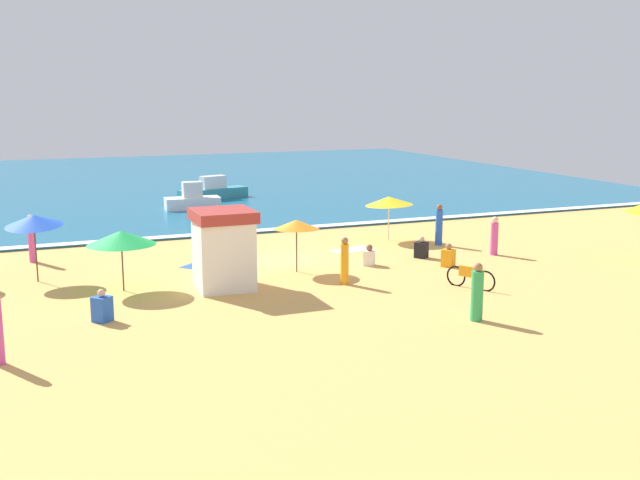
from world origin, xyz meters
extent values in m
plane|color=#E0A856|center=(0.00, 0.00, 0.00)|extent=(60.00, 60.00, 0.00)
cube|color=#196084|center=(0.00, 28.00, 0.05)|extent=(60.00, 44.00, 0.10)
cube|color=white|center=(0.00, 6.30, 0.10)|extent=(57.00, 0.70, 0.01)
cube|color=white|center=(-3.20, -3.07, 1.14)|extent=(1.90, 1.97, 2.28)
cube|color=#A5332D|center=(-3.20, -3.07, 2.46)|extent=(1.94, 2.03, 0.37)
cylinder|color=#4C3823|center=(-0.13, -1.78, 0.93)|extent=(0.05, 0.05, 1.87)
cone|color=orange|center=(-0.13, -1.78, 1.75)|extent=(2.13, 2.14, 0.40)
cylinder|color=#4C3823|center=(-6.38, -2.16, 0.98)|extent=(0.05, 0.05, 1.97)
cone|color=green|center=(-6.38, -2.16, 1.79)|extent=(3.10, 3.10, 0.47)
cylinder|color=silver|center=(5.75, 2.36, 0.94)|extent=(0.05, 0.05, 1.89)
cone|color=yellow|center=(5.75, 2.36, 1.75)|extent=(2.96, 2.95, 0.48)
cylinder|color=#4C3823|center=(-8.96, 0.25, 1.15)|extent=(0.05, 0.05, 2.29)
cone|color=blue|center=(-8.96, 0.25, 2.15)|extent=(2.56, 2.58, 0.57)
torus|color=black|center=(4.67, -6.70, 0.33)|extent=(0.39, 0.66, 0.72)
torus|color=black|center=(4.14, -5.74, 0.33)|extent=(0.39, 0.66, 0.72)
cube|color=orange|center=(4.41, -6.22, 0.55)|extent=(0.47, 0.80, 0.36)
cylinder|color=green|center=(2.52, -9.40, 0.73)|extent=(0.48, 0.48, 1.46)
sphere|color=#9E6B47|center=(2.52, -9.40, 1.57)|extent=(0.26, 0.26, 0.26)
cylinder|color=blue|center=(7.22, 0.54, 0.76)|extent=(0.41, 0.41, 1.51)
sphere|color=brown|center=(7.22, 0.54, 1.63)|extent=(0.26, 0.26, 0.26)
cube|color=white|center=(2.78, -1.83, 0.28)|extent=(0.56, 0.56, 0.56)
sphere|color=brown|center=(2.78, -1.83, 0.68)|extent=(0.25, 0.25, 0.25)
cylinder|color=#D84CA5|center=(-8.99, 3.58, 0.82)|extent=(0.33, 0.33, 1.64)
sphere|color=#DBA884|center=(-8.99, 3.58, 1.74)|extent=(0.23, 0.23, 0.23)
cube|color=blue|center=(-7.44, -5.42, 0.37)|extent=(0.64, 0.64, 0.73)
sphere|color=#DBA884|center=(-7.44, -5.42, 0.83)|extent=(0.23, 0.23, 0.23)
cylinder|color=#D84CA5|center=(8.25, -2.02, 0.65)|extent=(0.43, 0.43, 1.30)
sphere|color=beige|center=(8.25, -2.02, 1.43)|extent=(0.27, 0.27, 0.27)
cube|color=orange|center=(5.44, -3.15, 0.33)|extent=(0.61, 0.61, 0.66)
sphere|color=#9E6B47|center=(5.44, -3.15, 0.77)|extent=(0.24, 0.24, 0.24)
cube|color=black|center=(5.27, -1.40, 0.31)|extent=(0.62, 0.62, 0.63)
sphere|color=#DBA884|center=(5.27, -1.40, 0.73)|extent=(0.24, 0.24, 0.24)
cylinder|color=orange|center=(0.74, -4.10, 0.70)|extent=(0.37, 0.37, 1.40)
sphere|color=#9E6B47|center=(0.74, -4.10, 1.51)|extent=(0.25, 0.25, 0.25)
cube|color=blue|center=(-3.07, 0.79, 0.01)|extent=(1.84, 1.73, 0.01)
cube|color=white|center=(3.37, 1.01, 0.01)|extent=(1.95, 1.34, 0.01)
cube|color=teal|center=(1.75, 17.62, 0.40)|extent=(4.43, 2.22, 0.61)
cube|color=silver|center=(1.75, 17.62, 1.09)|extent=(1.63, 1.04, 0.76)
cube|color=white|center=(-0.36, 13.94, 0.42)|extent=(3.03, 1.36, 0.65)
cube|color=silver|center=(-0.36, 13.94, 1.18)|extent=(1.08, 0.77, 0.86)
camera|label=1|loc=(-9.67, -27.33, 6.50)|focal=43.05mm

